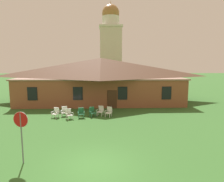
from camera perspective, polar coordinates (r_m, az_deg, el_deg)
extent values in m
plane|color=#336028|center=(10.51, -5.04, -20.96)|extent=(200.00, 200.00, 0.00)
cube|color=brown|center=(27.20, -3.21, 0.55)|extent=(20.41, 10.00, 3.20)
cube|color=#926D5E|center=(27.04, -3.24, 4.09)|extent=(20.82, 10.20, 0.16)
pyramid|color=#4C3323|center=(26.98, -3.26, 6.97)|extent=(21.23, 10.40, 2.56)
cube|color=black|center=(23.65, -22.33, -0.74)|extent=(1.10, 0.06, 1.50)
cube|color=black|center=(22.40, -9.99, -0.72)|extent=(1.10, 0.06, 1.50)
cube|color=black|center=(22.28, 3.12, -0.66)|extent=(1.10, 0.06, 1.50)
cube|color=black|center=(23.31, 15.72, -0.56)|extent=(1.10, 0.06, 1.50)
cube|color=#422819|center=(22.32, 0.01, -2.48)|extent=(1.10, 0.06, 2.10)
cube|color=beige|center=(45.81, -0.37, 9.81)|extent=(4.80, 4.80, 13.21)
cube|color=silver|center=(46.53, -0.37, 18.19)|extent=(5.18, 5.18, 0.36)
cylinder|color=silver|center=(46.78, -0.38, 19.73)|extent=(3.80, 3.80, 2.20)
sphere|color=#9E6B38|center=(47.18, -0.38, 21.85)|extent=(3.88, 3.88, 3.88)
cone|color=#9E6B38|center=(47.80, -0.38, 24.57)|extent=(0.24, 0.24, 1.00)
cylinder|color=slate|center=(11.13, -24.93, -12.56)|extent=(0.07, 0.07, 2.64)
cylinder|color=white|center=(10.84, -25.19, -7.58)|extent=(0.79, 0.17, 0.81)
cylinder|color=#B71414|center=(10.82, -25.26, -7.61)|extent=(0.75, 0.17, 0.76)
cube|color=white|center=(19.09, -16.11, -7.26)|extent=(0.06, 0.06, 0.36)
cube|color=white|center=(19.34, -17.26, -7.11)|extent=(0.06, 0.06, 0.36)
cube|color=white|center=(19.45, -15.40, -6.95)|extent=(0.06, 0.06, 0.36)
cube|color=white|center=(19.69, -16.54, -6.81)|extent=(0.06, 0.06, 0.36)
cube|color=white|center=(19.34, -16.35, -6.44)|extent=(0.68, 0.67, 0.05)
cube|color=white|center=(19.52, -15.89, -5.39)|extent=(0.55, 0.35, 0.54)
cube|color=white|center=(19.12, -15.67, -5.98)|extent=(0.21, 0.46, 0.03)
cube|color=white|center=(19.02, -15.92, -6.41)|extent=(0.05, 0.05, 0.22)
cube|color=white|center=(19.44, -17.13, -5.81)|extent=(0.21, 0.46, 0.03)
cube|color=white|center=(19.33, -17.38, -6.23)|extent=(0.05, 0.05, 0.22)
cube|color=white|center=(19.42, -13.17, -6.90)|extent=(0.06, 0.06, 0.36)
cube|color=white|center=(19.46, -14.53, -6.92)|extent=(0.06, 0.06, 0.36)
cube|color=white|center=(19.84, -13.09, -6.58)|extent=(0.06, 0.06, 0.36)
cube|color=white|center=(19.88, -14.42, -6.59)|extent=(0.06, 0.06, 0.36)
cube|color=white|center=(19.60, -13.82, -6.17)|extent=(0.60, 0.58, 0.05)
cube|color=white|center=(19.83, -13.78, -5.11)|extent=(0.53, 0.25, 0.54)
cube|color=white|center=(19.51, -12.99, -5.61)|extent=(0.12, 0.47, 0.03)
cube|color=white|center=(19.38, -13.01, -6.04)|extent=(0.04, 0.04, 0.22)
cube|color=white|center=(19.56, -14.70, -5.64)|extent=(0.12, 0.47, 0.03)
cube|color=white|center=(19.43, -14.73, -6.06)|extent=(0.04, 0.04, 0.22)
cube|color=white|center=(18.47, -11.44, -7.61)|extent=(0.07, 0.07, 0.36)
cube|color=white|center=(18.31, -12.77, -7.79)|extent=(0.07, 0.07, 0.36)
cube|color=white|center=(18.87, -11.97, -7.30)|extent=(0.07, 0.07, 0.36)
cube|color=white|center=(18.70, -13.28, -7.47)|extent=(0.07, 0.07, 0.36)
cube|color=white|center=(18.53, -12.38, -6.93)|extent=(0.73, 0.73, 0.05)
cube|color=white|center=(18.74, -12.77, -5.83)|extent=(0.54, 0.43, 0.54)
cube|color=white|center=(18.57, -11.54, -6.25)|extent=(0.30, 0.43, 0.03)
cube|color=white|center=(18.45, -11.34, -6.69)|extent=(0.06, 0.06, 0.22)
cube|color=white|center=(18.36, -13.22, -6.47)|extent=(0.30, 0.43, 0.03)
cube|color=white|center=(18.24, -13.02, -6.91)|extent=(0.06, 0.06, 0.22)
cube|color=#28704C|center=(18.57, -8.26, -7.45)|extent=(0.06, 0.06, 0.36)
cube|color=#28704C|center=(18.55, -9.69, -7.50)|extent=(0.06, 0.06, 0.36)
cube|color=#28704C|center=(19.00, -8.37, -7.10)|extent=(0.06, 0.06, 0.36)
cube|color=#28704C|center=(18.97, -9.76, -7.15)|extent=(0.06, 0.06, 0.36)
cube|color=#28704C|center=(18.72, -9.03, -6.69)|extent=(0.63, 0.61, 0.05)
cube|color=#28704C|center=(18.95, -9.11, -5.58)|extent=(0.54, 0.28, 0.54)
cube|color=#28704C|center=(18.67, -8.15, -6.10)|extent=(0.14, 0.47, 0.03)
cube|color=#28704C|center=(18.54, -8.10, -6.55)|extent=(0.05, 0.05, 0.22)
cube|color=#28704C|center=(18.64, -9.94, -6.16)|extent=(0.14, 0.47, 0.03)
cube|color=#28704C|center=(18.51, -9.90, -6.61)|extent=(0.05, 0.05, 0.22)
cube|color=#28704C|center=(18.91, -4.75, -7.11)|extent=(0.07, 0.07, 0.36)
cube|color=#28704C|center=(18.74, -6.05, -7.27)|extent=(0.07, 0.07, 0.36)
cube|color=#28704C|center=(19.30, -5.28, -6.81)|extent=(0.07, 0.07, 0.36)
cube|color=#28704C|center=(19.14, -6.56, -6.96)|extent=(0.07, 0.07, 0.36)
cube|color=#28704C|center=(18.97, -5.67, -6.44)|extent=(0.71, 0.70, 0.05)
cube|color=#28704C|center=(19.18, -6.04, -5.36)|extent=(0.54, 0.40, 0.54)
cube|color=#28704C|center=(19.01, -4.84, -5.79)|extent=(0.26, 0.45, 0.03)
cube|color=#28704C|center=(18.90, -4.64, -6.22)|extent=(0.05, 0.05, 0.22)
cube|color=#28704C|center=(18.80, -6.47, -5.97)|extent=(0.26, 0.45, 0.03)
cube|color=#28704C|center=(18.68, -6.28, -6.41)|extent=(0.05, 0.05, 0.22)
cube|color=white|center=(19.12, -3.11, -6.93)|extent=(0.06, 0.06, 0.36)
cube|color=white|center=(19.28, -4.40, -6.82)|extent=(0.06, 0.06, 0.36)
cube|color=white|center=(19.52, -2.65, -6.62)|extent=(0.06, 0.06, 0.36)
cube|color=white|center=(19.68, -3.91, -6.51)|extent=(0.06, 0.06, 0.36)
cube|color=white|center=(19.34, -3.53, -6.13)|extent=(0.68, 0.67, 0.05)
cube|color=white|center=(19.56, -3.20, -5.07)|extent=(0.55, 0.35, 0.54)
cube|color=white|center=(19.18, -2.74, -5.65)|extent=(0.22, 0.46, 0.03)
cube|color=white|center=(19.06, -2.91, -6.08)|extent=(0.05, 0.05, 0.22)
cube|color=white|center=(19.38, -4.35, -5.52)|extent=(0.22, 0.46, 0.03)
cube|color=white|center=(19.26, -4.53, -5.94)|extent=(0.05, 0.05, 0.22)
cube|color=white|center=(18.68, -0.69, -7.28)|extent=(0.07, 0.07, 0.36)
cube|color=white|center=(18.86, -1.98, -7.14)|extent=(0.07, 0.07, 0.36)
cube|color=white|center=(19.07, -0.17, -6.96)|extent=(0.07, 0.07, 0.36)
cube|color=white|center=(19.24, -1.44, -6.82)|extent=(0.07, 0.07, 0.36)
cube|color=white|center=(18.91, -1.07, -6.45)|extent=(0.71, 0.70, 0.05)
cube|color=white|center=(19.11, -0.70, -5.36)|extent=(0.55, 0.39, 0.54)
cube|color=white|center=(18.73, -0.28, -5.97)|extent=(0.25, 0.45, 0.03)
cube|color=white|center=(18.61, -0.47, -6.41)|extent=(0.05, 0.05, 0.22)
cube|color=white|center=(18.96, -1.91, -5.81)|extent=(0.25, 0.45, 0.03)
cube|color=white|center=(18.84, -2.11, -6.24)|extent=(0.05, 0.05, 0.22)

